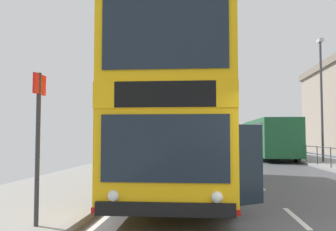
{
  "coord_description": "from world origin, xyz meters",
  "views": [
    {
      "loc": [
        -1.92,
        -5.17,
        1.69
      ],
      "look_at": [
        -2.88,
        4.62,
        2.27
      ],
      "focal_mm": 38.18,
      "sensor_mm": 36.0,
      "label": 1
    }
  ],
  "objects_px": {
    "bus_stop_sign_near": "(38,131)",
    "street_lamp_far_side": "(321,90)",
    "double_decker_bus_main": "(180,118)",
    "background_bus_far_lane": "(269,138)"
  },
  "relations": [
    {
      "from": "double_decker_bus_main",
      "to": "background_bus_far_lane",
      "type": "distance_m",
      "value": 17.05
    },
    {
      "from": "double_decker_bus_main",
      "to": "background_bus_far_lane",
      "type": "xyz_separation_m",
      "value": [
        5.7,
        16.05,
        -0.71
      ]
    },
    {
      "from": "background_bus_far_lane",
      "to": "street_lamp_far_side",
      "type": "relative_size",
      "value": 1.34
    },
    {
      "from": "background_bus_far_lane",
      "to": "bus_stop_sign_near",
      "type": "height_order",
      "value": "background_bus_far_lane"
    },
    {
      "from": "double_decker_bus_main",
      "to": "street_lamp_far_side",
      "type": "bearing_deg",
      "value": 54.07
    },
    {
      "from": "double_decker_bus_main",
      "to": "bus_stop_sign_near",
      "type": "xyz_separation_m",
      "value": [
        -2.15,
        -5.63,
        -0.53
      ]
    },
    {
      "from": "background_bus_far_lane",
      "to": "bus_stop_sign_near",
      "type": "distance_m",
      "value": 23.06
    },
    {
      "from": "background_bus_far_lane",
      "to": "bus_stop_sign_near",
      "type": "xyz_separation_m",
      "value": [
        -7.85,
        -21.68,
        0.18
      ]
    },
    {
      "from": "bus_stop_sign_near",
      "to": "street_lamp_far_side",
      "type": "xyz_separation_m",
      "value": [
        10.23,
        16.77,
        2.79
      ]
    },
    {
      "from": "double_decker_bus_main",
      "to": "background_bus_far_lane",
      "type": "height_order",
      "value": "double_decker_bus_main"
    }
  ]
}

